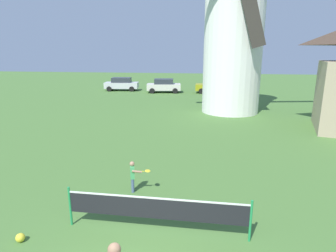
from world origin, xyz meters
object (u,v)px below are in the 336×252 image
at_px(tennis_net, 156,209).
at_px(parked_car_mustard, 214,86).
at_px(parked_car_cream, 164,85).
at_px(windmill, 234,20).
at_px(player_far, 133,175).
at_px(stray_ball, 20,238).
at_px(parked_car_silver, 122,84).

xyz_separation_m(tennis_net, parked_car_mustard, (1.64, 26.43, 0.13)).
bearing_deg(tennis_net, parked_car_cream, 98.96).
bearing_deg(parked_car_cream, windmill, -55.77).
relative_size(player_far, parked_car_cream, 0.26).
xyz_separation_m(player_far, stray_ball, (-2.05, -2.93, -0.49)).
xyz_separation_m(player_far, parked_car_mustard, (2.80, 24.35, 0.21)).
distance_m(stray_ball, parked_car_cream, 26.92).
distance_m(parked_car_silver, parked_car_cream, 5.41).
xyz_separation_m(stray_ball, parked_car_cream, (-0.89, 26.89, 0.70)).
xyz_separation_m(windmill, parked_car_silver, (-12.20, 11.02, -5.96)).
bearing_deg(parked_car_cream, player_far, -83.00).
height_order(tennis_net, parked_car_silver, parked_car_silver).
height_order(stray_ball, parked_car_cream, parked_car_cream).
height_order(windmill, parked_car_mustard, windmill).
bearing_deg(windmill, player_far, -105.77).
distance_m(windmill, player_far, 15.68).
bearing_deg(stray_ball, windmill, 70.44).
distance_m(tennis_net, parked_car_mustard, 26.48).
xyz_separation_m(parked_car_cream, parked_car_mustard, (5.74, 0.39, 0.00)).
bearing_deg(windmill, parked_car_cream, 124.23).
distance_m(windmill, parked_car_silver, 17.48).
height_order(tennis_net, parked_car_cream, parked_car_cream).
height_order(stray_ball, parked_car_mustard, parked_car_mustard).
relative_size(player_far, parked_car_silver, 0.26).
distance_m(player_far, parked_car_cream, 24.14).
distance_m(player_far, parked_car_mustard, 24.51).
bearing_deg(player_far, parked_car_silver, 108.38).
distance_m(player_far, parked_car_silver, 26.24).
bearing_deg(tennis_net, windmill, 80.19).
distance_m(tennis_net, parked_car_cream, 26.36).
distance_m(tennis_net, player_far, 2.38).
bearing_deg(parked_car_silver, player_far, -71.62).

